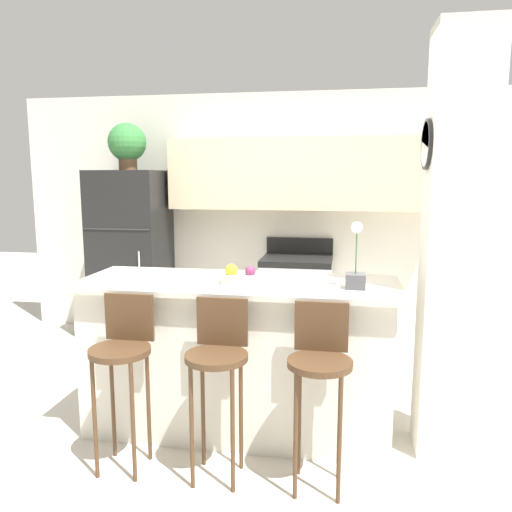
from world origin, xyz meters
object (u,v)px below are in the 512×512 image
bar_stool_right (320,367)px  potted_plant_on_fridge (127,144)px  bar_stool_mid (218,361)px  fruit_bowl (240,277)px  bar_stool_left (123,355)px  orchid_vase (356,270)px  stove_range (297,301)px  refrigerator (132,256)px

bar_stool_right → potted_plant_on_fridge: 3.33m
bar_stool_mid → bar_stool_right: same height
fruit_bowl → bar_stool_left: bearing=-139.2°
bar_stool_left → bar_stool_mid: same height
bar_stool_left → bar_stool_mid: bearing=0.0°
bar_stool_left → orchid_vase: (1.32, 0.45, 0.46)m
orchid_vase → fruit_bowl: (-0.73, 0.06, -0.08)m
bar_stool_mid → orchid_vase: orchid_vase is taller
orchid_vase → fruit_bowl: 0.73m
bar_stool_mid → stove_range: bearing=84.0°
orchid_vase → refrigerator: bearing=141.0°
refrigerator → orchid_vase: size_ratio=4.32×
bar_stool_mid → bar_stool_right: 0.56m
bar_stool_left → potted_plant_on_fridge: potted_plant_on_fridge is taller
potted_plant_on_fridge → fruit_bowl: (1.51, -1.75, -0.96)m
stove_range → fruit_bowl: 1.89m
bar_stool_mid → potted_plant_on_fridge: (-1.48, 2.26, 1.34)m
potted_plant_on_fridge → fruit_bowl: bearing=-49.2°
bar_stool_right → fruit_bowl: (-0.54, 0.51, 0.38)m
refrigerator → stove_range: bearing=1.1°
bar_stool_right → fruit_bowl: fruit_bowl is taller
bar_stool_left → bar_stool_right: same height
orchid_vase → bar_stool_left: bearing=-161.2°
bar_stool_mid → fruit_bowl: 0.63m
bar_stool_left → fruit_bowl: bearing=40.8°
bar_stool_left → bar_stool_right: bearing=0.0°
bar_stool_mid → potted_plant_on_fridge: size_ratio=2.16×
bar_stool_right → potted_plant_on_fridge: (-2.05, 2.26, 1.34)m
stove_range → refrigerator: bearing=-178.9°
orchid_vase → stove_range: bearing=105.5°
refrigerator → bar_stool_right: 3.05m
refrigerator → stove_range: size_ratio=1.65×
potted_plant_on_fridge → fruit_bowl: potted_plant_on_fridge is taller
bar_stool_left → fruit_bowl: size_ratio=3.72×
bar_stool_left → fruit_bowl: (0.59, 0.51, 0.38)m
refrigerator → orchid_vase: (2.23, -1.81, 0.26)m
stove_range → bar_stool_left: stove_range is taller
stove_range → bar_stool_left: (-0.80, -2.29, 0.22)m
bar_stool_left → orchid_vase: 1.46m
refrigerator → bar_stool_left: size_ratio=1.73×
stove_range → bar_stool_mid: 2.32m
bar_stool_mid → potted_plant_on_fridge: 3.02m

